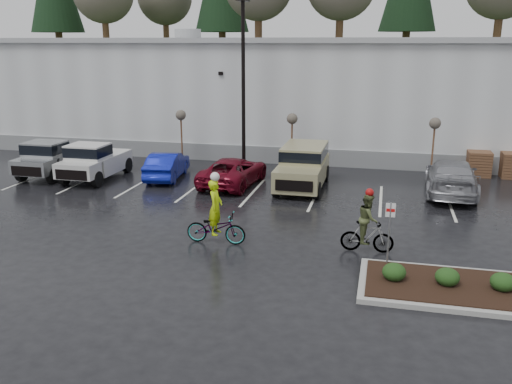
% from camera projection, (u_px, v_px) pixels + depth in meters
% --- Properties ---
extents(ground, '(120.00, 120.00, 0.00)m').
position_uv_depth(ground, '(269.00, 260.00, 17.96)').
color(ground, black).
rests_on(ground, ground).
extents(warehouse, '(60.50, 15.50, 7.20)m').
position_uv_depth(warehouse, '(336.00, 91.00, 37.59)').
color(warehouse, silver).
rests_on(warehouse, ground).
extents(wooded_ridge, '(80.00, 25.00, 6.00)m').
position_uv_depth(wooded_ridge, '(355.00, 79.00, 59.32)').
color(wooded_ridge, '#263A18').
rests_on(wooded_ridge, ground).
extents(lamppost, '(0.50, 1.00, 9.22)m').
position_uv_depth(lamppost, '(243.00, 67.00, 28.57)').
color(lamppost, black).
rests_on(lamppost, ground).
extents(sapling_west, '(0.60, 0.60, 3.20)m').
position_uv_depth(sapling_west, '(181.00, 118.00, 31.19)').
color(sapling_west, '#4F351F').
rests_on(sapling_west, ground).
extents(sapling_mid, '(0.60, 0.60, 3.20)m').
position_uv_depth(sapling_mid, '(292.00, 122.00, 29.74)').
color(sapling_mid, '#4F351F').
rests_on(sapling_mid, ground).
extents(sapling_east, '(0.60, 0.60, 3.20)m').
position_uv_depth(sapling_east, '(435.00, 127.00, 28.07)').
color(sapling_east, '#4F351F').
rests_on(sapling_east, ground).
extents(pallet_stack_a, '(1.20, 1.20, 1.35)m').
position_uv_depth(pallet_stack_a, '(479.00, 164.00, 29.00)').
color(pallet_stack_a, '#4F351F').
rests_on(pallet_stack_a, ground).
extents(curb_island, '(8.00, 3.00, 0.15)m').
position_uv_depth(curb_island, '(501.00, 293.00, 15.44)').
color(curb_island, gray).
rests_on(curb_island, ground).
extents(mulch_bed, '(7.60, 2.60, 0.04)m').
position_uv_depth(mulch_bed, '(502.00, 290.00, 15.42)').
color(mulch_bed, black).
rests_on(mulch_bed, curb_island).
extents(shrub_a, '(0.70, 0.70, 0.52)m').
position_uv_depth(shrub_a, '(394.00, 272.00, 16.02)').
color(shrub_a, '#1A3412').
rests_on(shrub_a, curb_island).
extents(shrub_b, '(0.70, 0.70, 0.52)m').
position_uv_depth(shrub_b, '(447.00, 277.00, 15.69)').
color(shrub_b, '#1A3412').
rests_on(shrub_b, curb_island).
extents(shrub_c, '(0.70, 0.70, 0.52)m').
position_uv_depth(shrub_c, '(503.00, 282.00, 15.35)').
color(shrub_c, '#1A3412').
rests_on(shrub_c, curb_island).
extents(fire_lane_sign, '(0.30, 0.05, 2.20)m').
position_uv_depth(fire_lane_sign, '(389.00, 227.00, 16.92)').
color(fire_lane_sign, gray).
rests_on(fire_lane_sign, ground).
extents(pickup_silver, '(2.10, 5.20, 1.96)m').
position_uv_depth(pickup_silver, '(56.00, 157.00, 29.29)').
color(pickup_silver, '#969A9D').
rests_on(pickup_silver, ground).
extents(pickup_white, '(2.10, 5.20, 1.96)m').
position_uv_depth(pickup_white, '(98.00, 159.00, 28.57)').
color(pickup_white, silver).
rests_on(pickup_white, ground).
extents(car_blue, '(2.03, 4.41, 1.40)m').
position_uv_depth(car_blue, '(167.00, 165.00, 28.50)').
color(car_blue, '#0D1893').
rests_on(car_blue, ground).
extents(car_red, '(2.81, 5.21, 1.39)m').
position_uv_depth(car_red, '(233.00, 171.00, 27.21)').
color(car_red, maroon).
rests_on(car_red, ground).
extents(suv_tan, '(2.20, 5.10, 2.06)m').
position_uv_depth(suv_tan, '(303.00, 167.00, 26.53)').
color(suv_tan, '#958F65').
rests_on(suv_tan, ground).
extents(car_far_silver, '(2.63, 5.79, 1.64)m').
position_uv_depth(car_far_silver, '(451.00, 177.00, 25.55)').
color(car_far_silver, '#999AA0').
rests_on(car_far_silver, ground).
extents(cyclist_hivis, '(2.17, 0.81, 2.61)m').
position_uv_depth(cyclist_hivis, '(216.00, 222.00, 19.27)').
color(cyclist_hivis, '#3F3F44').
rests_on(cyclist_hivis, ground).
extents(cyclist_olive, '(1.74, 0.84, 2.26)m').
position_uv_depth(cyclist_olive, '(368.00, 229.00, 18.45)').
color(cyclist_olive, '#3F3F44').
rests_on(cyclist_olive, ground).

